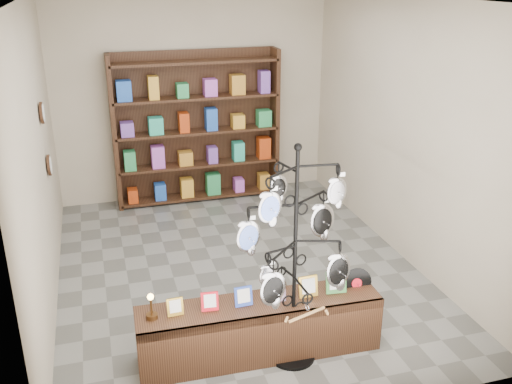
% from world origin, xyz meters
% --- Properties ---
extents(ground, '(5.00, 5.00, 0.00)m').
position_xyz_m(ground, '(0.00, 0.00, 0.00)').
color(ground, slate).
rests_on(ground, ground).
extents(room_envelope, '(5.00, 5.00, 5.00)m').
position_xyz_m(room_envelope, '(0.00, 0.00, 1.85)').
color(room_envelope, '#C2B49C').
rests_on(room_envelope, ground).
extents(display_tree, '(1.04, 1.01, 2.01)m').
position_xyz_m(display_tree, '(0.06, -1.71, 1.16)').
color(display_tree, black).
rests_on(display_tree, ground).
extents(front_shelf, '(2.18, 0.51, 0.77)m').
position_xyz_m(front_shelf, '(-0.20, -1.58, 0.27)').
color(front_shelf, black).
rests_on(front_shelf, ground).
extents(back_shelving, '(2.42, 0.36, 2.20)m').
position_xyz_m(back_shelving, '(0.00, 2.30, 1.03)').
color(back_shelving, black).
rests_on(back_shelving, ground).
extents(wall_clocks, '(0.03, 0.24, 0.84)m').
position_xyz_m(wall_clocks, '(-1.97, 0.80, 1.50)').
color(wall_clocks, black).
rests_on(wall_clocks, ground).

